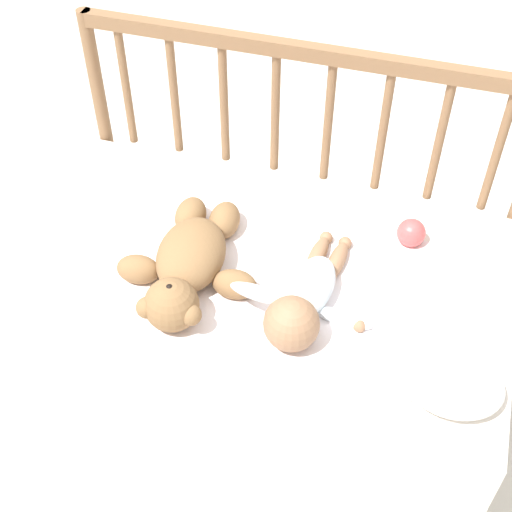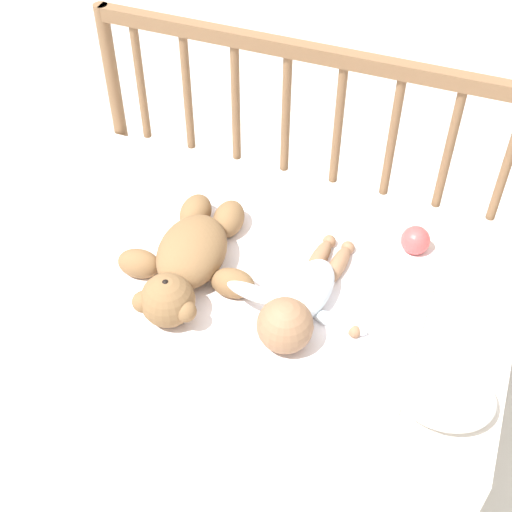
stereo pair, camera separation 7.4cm
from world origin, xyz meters
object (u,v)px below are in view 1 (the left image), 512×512
baby (304,300)px  toy_ball (411,233)px  small_pillow (453,382)px  teddy_bear (188,263)px

baby → toy_ball: 0.34m
baby → small_pillow: bearing=-18.0°
baby → small_pillow: size_ratio=1.91×
teddy_bear → baby: bearing=-5.3°
baby → small_pillow: baby is taller
baby → toy_ball: (0.18, 0.28, -0.01)m
teddy_bear → small_pillow: bearing=-12.4°
baby → teddy_bear: bearing=174.7°
teddy_bear → toy_ball: teddy_bear is taller
baby → small_pillow: (0.32, -0.10, -0.01)m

